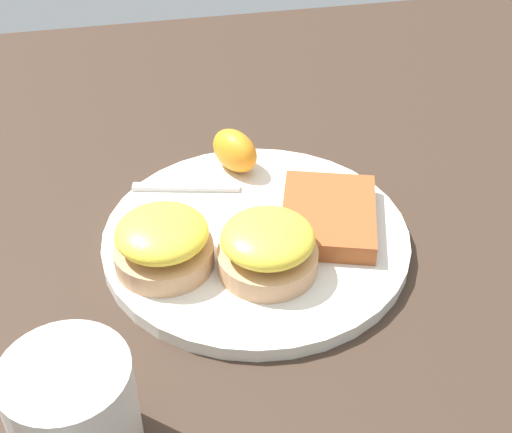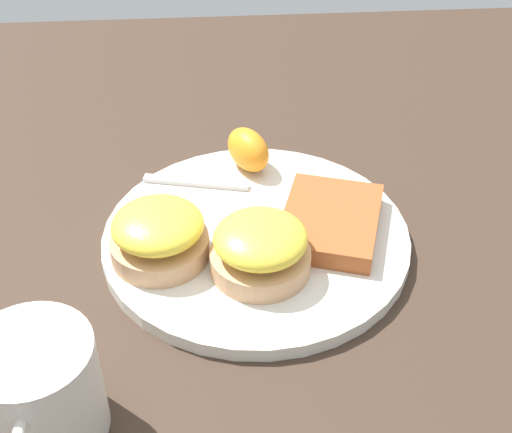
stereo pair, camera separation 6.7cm
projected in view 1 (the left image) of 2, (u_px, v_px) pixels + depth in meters
The scene contains 8 objects.
ground_plane at pixel (256, 244), 0.69m from camera, with size 1.10×1.10×0.00m, color #38281E.
plate at pixel (256, 238), 0.69m from camera, with size 0.29×0.29×0.01m, color silver.
sandwich_benedict_left at pixel (163, 243), 0.63m from camera, with size 0.09×0.09×0.05m.
sandwich_benedict_right at pixel (264, 248), 0.63m from camera, with size 0.09×0.09×0.05m.
hashbrown_patty at pixel (328, 215), 0.69m from camera, with size 0.11×0.09×0.02m, color #9A4C25.
orange_wedge at pixel (238, 150), 0.75m from camera, with size 0.06×0.04×0.04m, color orange.
fork at pixel (248, 188), 0.73m from camera, with size 0.06×0.21×0.00m.
cup at pixel (73, 412), 0.49m from camera, with size 0.12×0.09×0.09m.
Camera 1 is at (0.51, -0.11, 0.45)m, focal length 50.00 mm.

